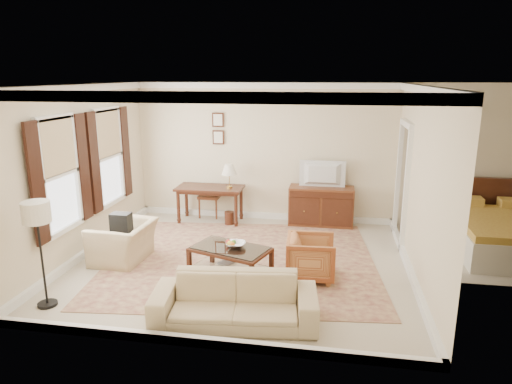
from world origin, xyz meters
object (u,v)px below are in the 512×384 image
(writing_desk, at_px, (210,192))
(sofa, at_px, (235,293))
(sideboard, at_px, (321,206))
(striped_armchair, at_px, (311,255))
(coffee_table, at_px, (230,254))
(club_armchair, at_px, (123,235))
(tv, at_px, (322,166))

(writing_desk, relative_size, sofa, 0.67)
(sideboard, relative_size, striped_armchair, 1.78)
(sideboard, relative_size, sofa, 0.64)
(sideboard, xyz_separation_m, coffee_table, (-1.29, -2.80, -0.03))
(sofa, bearing_deg, coffee_table, 98.52)
(sideboard, distance_m, coffee_table, 3.09)
(coffee_table, relative_size, sofa, 0.64)
(club_armchair, distance_m, sofa, 2.80)
(sideboard, xyz_separation_m, tv, (0.00, -0.02, 0.85))
(writing_desk, height_order, sideboard, sideboard)
(striped_armchair, relative_size, sofa, 0.36)
(striped_armchair, distance_m, club_armchair, 3.14)
(coffee_table, xyz_separation_m, striped_armchair, (1.22, 0.18, -0.01))
(striped_armchair, bearing_deg, club_armchair, 83.95)
(writing_desk, bearing_deg, sofa, -70.60)
(sideboard, height_order, coffee_table, sideboard)
(sideboard, xyz_separation_m, striped_armchair, (-0.07, -2.62, -0.04))
(sideboard, distance_m, club_armchair, 4.04)
(sofa, bearing_deg, tv, 70.36)
(writing_desk, height_order, sofa, sofa)
(club_armchair, bearing_deg, writing_desk, 161.61)
(coffee_table, bearing_deg, sofa, -74.87)
(writing_desk, xyz_separation_m, sofa, (1.38, -3.93, -0.25))
(sideboard, bearing_deg, club_armchair, -142.57)
(writing_desk, bearing_deg, striped_armchair, -47.43)
(writing_desk, relative_size, tv, 1.57)
(writing_desk, xyz_separation_m, coffee_table, (1.04, -2.64, -0.27))
(sideboard, relative_size, club_armchair, 1.30)
(striped_armchair, relative_size, club_armchair, 0.73)
(writing_desk, distance_m, club_armchair, 2.46)
(tv, xyz_separation_m, club_armchair, (-3.21, -2.44, -0.81))
(writing_desk, distance_m, sofa, 4.17)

